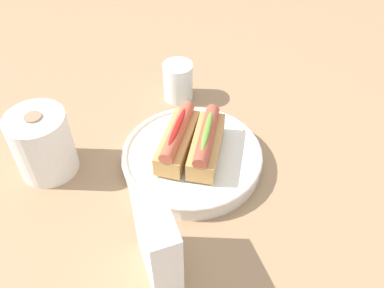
{
  "coord_description": "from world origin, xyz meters",
  "views": [
    {
      "loc": [
        -0.55,
        0.05,
        0.6
      ],
      "look_at": [
        -0.01,
        0.02,
        0.06
      ],
      "focal_mm": 37.73,
      "sensor_mm": 36.0,
      "label": 1
    }
  ],
  "objects_px": {
    "hotdog_front": "(206,143)",
    "paper_towel_roll": "(43,144)",
    "serving_bowl": "(192,157)",
    "water_glass": "(178,83)",
    "napkin_box": "(158,243)",
    "hotdog_back": "(178,139)"
  },
  "relations": [
    {
      "from": "hotdog_back",
      "to": "paper_towel_roll",
      "type": "bearing_deg",
      "value": 89.58
    },
    {
      "from": "hotdog_front",
      "to": "napkin_box",
      "type": "distance_m",
      "value": 0.23
    },
    {
      "from": "hotdog_front",
      "to": "hotdog_back",
      "type": "bearing_deg",
      "value": 76.23
    },
    {
      "from": "hotdog_back",
      "to": "serving_bowl",
      "type": "bearing_deg",
      "value": -103.77
    },
    {
      "from": "hotdog_back",
      "to": "napkin_box",
      "type": "bearing_deg",
      "value": 170.93
    },
    {
      "from": "napkin_box",
      "to": "hotdog_back",
      "type": "bearing_deg",
      "value": -25.71
    },
    {
      "from": "hotdog_back",
      "to": "water_glass",
      "type": "distance_m",
      "value": 0.21
    },
    {
      "from": "paper_towel_roll",
      "to": "napkin_box",
      "type": "bearing_deg",
      "value": -136.73
    },
    {
      "from": "serving_bowl",
      "to": "water_glass",
      "type": "height_order",
      "value": "water_glass"
    },
    {
      "from": "napkin_box",
      "to": "water_glass",
      "type": "bearing_deg",
      "value": -22.28
    },
    {
      "from": "hotdog_front",
      "to": "paper_towel_roll",
      "type": "height_order",
      "value": "paper_towel_roll"
    },
    {
      "from": "hotdog_back",
      "to": "water_glass",
      "type": "relative_size",
      "value": 1.76
    },
    {
      "from": "serving_bowl",
      "to": "hotdog_front",
      "type": "bearing_deg",
      "value": -103.77
    },
    {
      "from": "hotdog_back",
      "to": "water_glass",
      "type": "height_order",
      "value": "hotdog_back"
    },
    {
      "from": "water_glass",
      "to": "napkin_box",
      "type": "xyz_separation_m",
      "value": [
        -0.44,
        0.04,
        0.04
      ]
    },
    {
      "from": "hotdog_front",
      "to": "paper_towel_roll",
      "type": "distance_m",
      "value": 0.31
    },
    {
      "from": "paper_towel_roll",
      "to": "hotdog_back",
      "type": "bearing_deg",
      "value": -90.42
    },
    {
      "from": "water_glass",
      "to": "napkin_box",
      "type": "bearing_deg",
      "value": 174.37
    },
    {
      "from": "hotdog_back",
      "to": "napkin_box",
      "type": "distance_m",
      "value": 0.23
    },
    {
      "from": "serving_bowl",
      "to": "napkin_box",
      "type": "bearing_deg",
      "value": 164.07
    },
    {
      "from": "napkin_box",
      "to": "hotdog_front",
      "type": "bearing_deg",
      "value": -39.37
    },
    {
      "from": "serving_bowl",
      "to": "paper_towel_roll",
      "type": "height_order",
      "value": "paper_towel_roll"
    }
  ]
}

